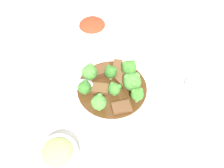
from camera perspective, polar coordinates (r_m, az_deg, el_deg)
name	(u,v)px	position (r m, az deg, el deg)	size (l,w,h in m)	color
ground_plane	(112,91)	(0.73, 0.00, -1.54)	(4.00, 4.00, 0.00)	silver
main_plate	(112,89)	(0.73, 0.00, -1.10)	(0.31, 0.31, 0.02)	white
beef_strip_0	(123,80)	(0.72, 2.32, 0.84)	(0.03, 0.07, 0.01)	brown
beef_strip_1	(97,88)	(0.71, -3.20, -0.92)	(0.07, 0.07, 0.01)	brown
beef_strip_2	(100,71)	(0.74, -2.63, 2.94)	(0.07, 0.05, 0.01)	brown
beef_strip_3	(121,107)	(0.68, 2.08, -5.05)	(0.06, 0.05, 0.01)	brown
beef_strip_4	(117,68)	(0.75, 1.15, 3.41)	(0.06, 0.06, 0.01)	brown
broccoli_floret_0	(132,82)	(0.69, 4.41, 0.54)	(0.05, 0.05, 0.06)	#7FA84C
broccoli_floret_1	(90,72)	(0.71, -4.91, 2.59)	(0.04, 0.04, 0.05)	#7FA84C
broccoli_floret_2	(114,89)	(0.68, 0.50, -1.07)	(0.03, 0.03, 0.04)	#8EB756
broccoli_floret_3	(137,94)	(0.67, 5.53, -2.24)	(0.03, 0.03, 0.05)	#8EB756
broccoli_floret_4	(99,102)	(0.65, -2.89, -3.97)	(0.04, 0.04, 0.05)	#7FA84C
broccoli_floret_5	(111,72)	(0.71, -0.30, 2.67)	(0.04, 0.04, 0.05)	#8EB756
broccoli_floret_6	(129,68)	(0.73, 3.76, 3.59)	(0.04, 0.04, 0.04)	#8EB756
broccoli_floret_7	(85,88)	(0.69, -5.98, -0.77)	(0.04, 0.04, 0.04)	#8EB756
serving_spoon	(77,85)	(0.72, -7.70, -0.17)	(0.17, 0.16, 0.01)	#B7B7BC
side_bowl_kimchi	(92,28)	(0.87, -4.30, 12.13)	(0.11, 0.11, 0.05)	white
side_bowl_appetizer	(59,154)	(0.63, -11.50, -14.78)	(0.09, 0.09, 0.06)	white
sauce_dish	(196,86)	(0.77, 17.75, -0.37)	(0.06, 0.06, 0.01)	white
paper_napkin	(194,120)	(0.72, 17.45, -7.43)	(0.14, 0.09, 0.01)	white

